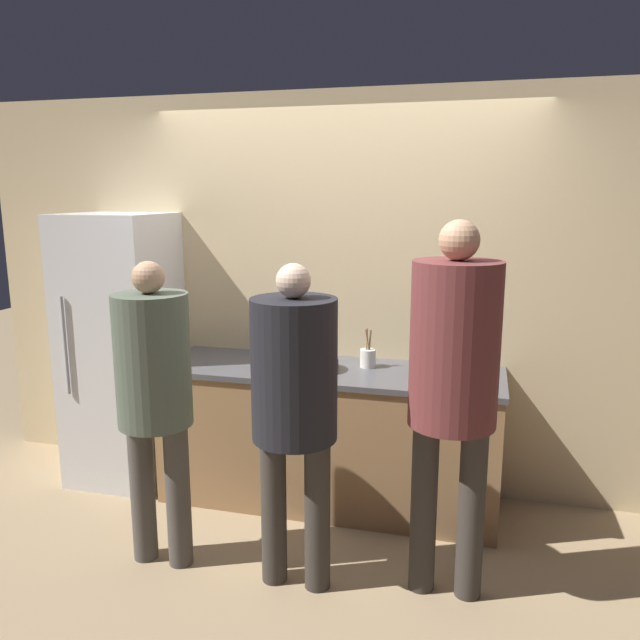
# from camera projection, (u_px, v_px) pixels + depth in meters

# --- Properties ---
(ground_plane) EXTENTS (14.00, 14.00, 0.00)m
(ground_plane) POSITION_uv_depth(u_px,v_px,m) (314.00, 528.00, 3.72)
(ground_plane) COLOR #9E8460
(wall_back) EXTENTS (5.20, 0.06, 2.60)m
(wall_back) POSITION_uv_depth(u_px,v_px,m) (341.00, 295.00, 4.13)
(wall_back) COLOR #D6BC8C
(wall_back) RESTS_ON ground_plane
(counter) EXTENTS (2.14, 0.69, 0.89)m
(counter) POSITION_uv_depth(u_px,v_px,m) (329.00, 434.00, 3.99)
(counter) COLOR #9E754C
(counter) RESTS_ON ground_plane
(refrigerator) EXTENTS (0.66, 0.66, 1.83)m
(refrigerator) POSITION_uv_depth(u_px,v_px,m) (123.00, 349.00, 4.25)
(refrigerator) COLOR white
(refrigerator) RESTS_ON ground_plane
(person_left) EXTENTS (0.38, 0.38, 1.63)m
(person_left) POSITION_uv_depth(u_px,v_px,m) (154.00, 385.00, 3.20)
(person_left) COLOR #4C4742
(person_left) RESTS_ON ground_plane
(person_center) EXTENTS (0.42, 0.42, 1.64)m
(person_center) POSITION_uv_depth(u_px,v_px,m) (294.00, 393.00, 3.00)
(person_center) COLOR #38332D
(person_center) RESTS_ON ground_plane
(person_right) EXTENTS (0.42, 0.42, 1.85)m
(person_right) POSITION_uv_depth(u_px,v_px,m) (453.00, 371.00, 2.91)
(person_right) COLOR #38332D
(person_right) RESTS_ON ground_plane
(fruit_bowl) EXTENTS (0.27, 0.27, 0.11)m
(fruit_bowl) POSITION_uv_depth(u_px,v_px,m) (317.00, 364.00, 3.84)
(fruit_bowl) COLOR #4C3323
(fruit_bowl) RESTS_ON counter
(utensil_crock) EXTENTS (0.10, 0.10, 0.25)m
(utensil_crock) POSITION_uv_depth(u_px,v_px,m) (368.00, 357.00, 3.90)
(utensil_crock) COLOR silver
(utensil_crock) RESTS_ON counter
(bottle_clear) EXTENTS (0.05, 0.05, 0.15)m
(bottle_clear) POSITION_uv_depth(u_px,v_px,m) (271.00, 348.00, 4.15)
(bottle_clear) COLOR silver
(bottle_clear) RESTS_ON counter
(bottle_red) EXTENTS (0.07, 0.07, 0.17)m
(bottle_red) POSITION_uv_depth(u_px,v_px,m) (280.00, 350.00, 4.08)
(bottle_red) COLOR red
(bottle_red) RESTS_ON counter
(bottle_amber) EXTENTS (0.08, 0.08, 0.14)m
(bottle_amber) POSITION_uv_depth(u_px,v_px,m) (453.00, 360.00, 3.87)
(bottle_amber) COLOR brown
(bottle_amber) RESTS_ON counter
(cup_yellow) EXTENTS (0.08, 0.08, 0.09)m
(cup_yellow) POSITION_uv_depth(u_px,v_px,m) (183.00, 352.00, 4.09)
(cup_yellow) COLOR gold
(cup_yellow) RESTS_ON counter
(potted_plant) EXTENTS (0.15, 0.15, 0.26)m
(potted_plant) POSITION_uv_depth(u_px,v_px,m) (428.00, 348.00, 3.83)
(potted_plant) COLOR #3D3D42
(potted_plant) RESTS_ON counter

